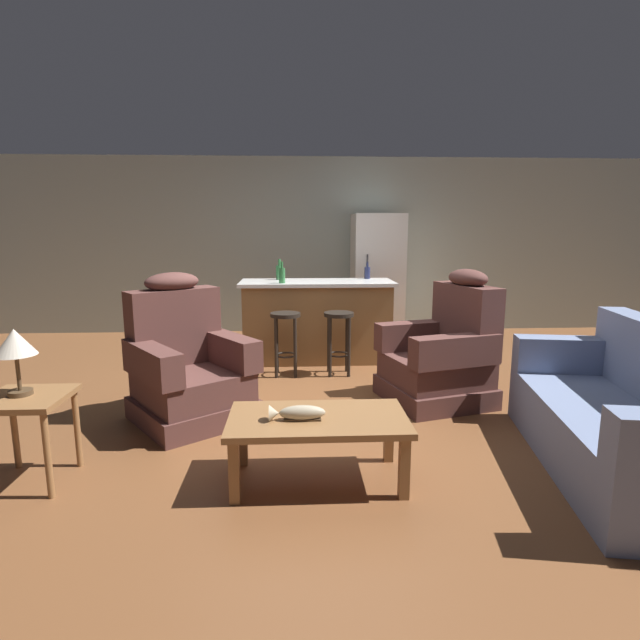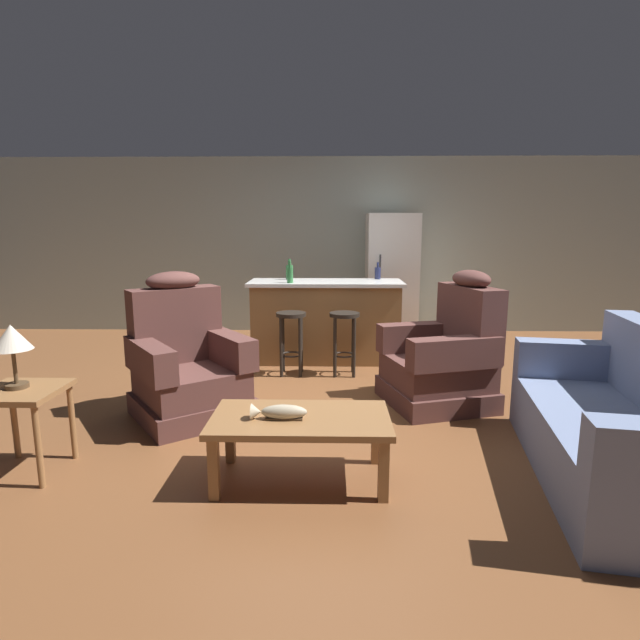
% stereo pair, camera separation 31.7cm
% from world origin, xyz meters
% --- Properties ---
extents(ground_plane, '(12.00, 12.00, 0.00)m').
position_xyz_m(ground_plane, '(0.00, 0.00, 0.00)').
color(ground_plane, brown).
extents(back_wall, '(12.00, 0.05, 2.60)m').
position_xyz_m(back_wall, '(0.00, 3.12, 1.30)').
color(back_wall, '#939E93').
rests_on(back_wall, ground_plane).
extents(coffee_table, '(1.10, 0.60, 0.42)m').
position_xyz_m(coffee_table, '(-0.13, -1.59, 0.36)').
color(coffee_table, olive).
rests_on(coffee_table, ground_plane).
extents(fish_figurine, '(0.34, 0.10, 0.10)m').
position_xyz_m(fish_figurine, '(-0.26, -1.63, 0.46)').
color(fish_figurine, '#4C3823').
rests_on(fish_figurine, coffee_table).
extents(couch, '(1.15, 2.02, 0.94)m').
position_xyz_m(couch, '(1.86, -1.56, 0.34)').
color(couch, '#707FA3').
rests_on(couch, ground_plane).
extents(recliner_near_lamp, '(1.18, 1.18, 1.20)m').
position_xyz_m(recliner_near_lamp, '(-1.15, -0.47, 0.42)').
color(recliner_near_lamp, brown).
rests_on(recliner_near_lamp, ground_plane).
extents(recliner_near_island, '(1.04, 1.04, 1.20)m').
position_xyz_m(recliner_near_island, '(1.08, -0.15, 0.42)').
color(recliner_near_island, brown).
rests_on(recliner_near_island, ground_plane).
extents(end_table, '(0.48, 0.48, 0.56)m').
position_xyz_m(end_table, '(-1.90, -1.52, 0.46)').
color(end_table, olive).
rests_on(end_table, ground_plane).
extents(table_lamp, '(0.24, 0.24, 0.41)m').
position_xyz_m(table_lamp, '(-1.94, -1.50, 0.87)').
color(table_lamp, '#4C3823').
rests_on(table_lamp, end_table).
extents(kitchen_island, '(1.80, 0.70, 0.95)m').
position_xyz_m(kitchen_island, '(0.00, 1.35, 0.48)').
color(kitchen_island, olive).
rests_on(kitchen_island, ground_plane).
extents(bar_stool_left, '(0.32, 0.32, 0.68)m').
position_xyz_m(bar_stool_left, '(-0.36, 0.72, 0.47)').
color(bar_stool_left, black).
rests_on(bar_stool_left, ground_plane).
extents(bar_stool_right, '(0.32, 0.32, 0.68)m').
position_xyz_m(bar_stool_right, '(0.20, 0.72, 0.47)').
color(bar_stool_right, black).
rests_on(bar_stool_right, ground_plane).
extents(refrigerator, '(0.70, 0.69, 1.76)m').
position_xyz_m(refrigerator, '(0.91, 2.55, 0.88)').
color(refrigerator, white).
rests_on(refrigerator, ground_plane).
extents(bottle_tall_green, '(0.07, 0.07, 0.21)m').
position_xyz_m(bottle_tall_green, '(0.63, 1.59, 1.03)').
color(bottle_tall_green, '#23284C').
rests_on(bottle_tall_green, kitchen_island).
extents(bottle_short_amber, '(0.07, 0.07, 0.24)m').
position_xyz_m(bottle_short_amber, '(-0.40, 1.14, 1.04)').
color(bottle_short_amber, '#2D6B38').
rests_on(bottle_short_amber, kitchen_island).
extents(bottle_wine_dark, '(0.09, 0.09, 0.25)m').
position_xyz_m(bottle_wine_dark, '(-0.44, 1.54, 1.04)').
color(bottle_wine_dark, '#2D6B38').
rests_on(bottle_wine_dark, kitchen_island).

